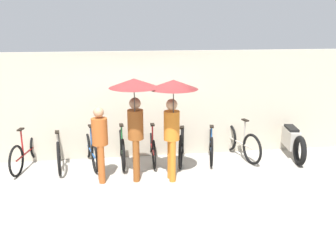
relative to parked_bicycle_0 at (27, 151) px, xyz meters
name	(u,v)px	position (x,y,z in m)	size (l,w,h in m)	color
ground_plane	(143,193)	(2.48, -1.74, -0.36)	(30.00, 30.00, 0.00)	#9E998E
back_wall	(135,105)	(2.48, 0.37, 0.91)	(14.25, 0.12, 2.53)	#B2A893
parked_bicycle_0	(27,151)	(0.00, 0.00, 0.00)	(0.51, 1.76, 0.97)	black
parked_bicycle_1	(59,150)	(0.71, -0.07, 0.02)	(0.44, 1.78, 1.01)	black
parked_bicycle_2	(91,150)	(1.41, -0.05, -0.01)	(0.54, 1.65, 1.00)	black
parked_bicycle_3	(122,147)	(2.12, -0.05, 0.02)	(0.44, 1.75, 1.10)	black
parked_bicycle_4	(152,146)	(2.83, 0.00, 0.00)	(0.44, 1.74, 1.06)	black
parked_bicycle_5	(182,144)	(3.54, -0.06, 0.04)	(0.58, 1.80, 1.10)	black
parked_bicycle_6	(211,143)	(4.25, -0.04, 0.00)	(0.56, 1.75, 1.07)	black
parked_bicycle_7	(239,142)	(4.95, -0.07, 0.01)	(0.59, 1.72, 1.00)	black
pedestrian_leading	(100,139)	(1.68, -1.06, 0.55)	(0.32, 0.32, 1.57)	#9E4C1E
pedestrian_center	(135,102)	(2.39, -1.17, 1.30)	(0.98, 0.98, 2.14)	brown
pedestrian_trailing	(173,104)	(3.12, -1.28, 1.27)	(0.96, 0.96, 2.12)	#C66B1E
motorcycle	(290,139)	(6.25, -0.08, 0.03)	(0.64, 2.13, 0.91)	black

